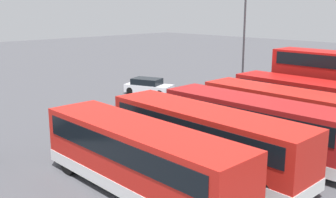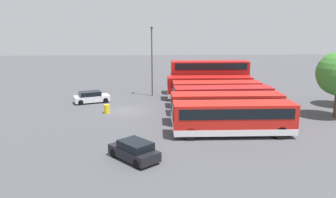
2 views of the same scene
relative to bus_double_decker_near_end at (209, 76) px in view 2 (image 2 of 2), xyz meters
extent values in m
plane|color=#47474C|center=(9.21, -11.03, -2.45)|extent=(140.00, 140.00, 0.00)
cube|color=#B71411|center=(0.00, 0.00, 0.00)|extent=(2.57, 10.63, 4.20)
cube|color=silver|center=(0.00, 0.00, -1.82)|extent=(2.61, 10.67, 0.55)
cube|color=black|center=(0.00, 0.00, -0.20)|extent=(2.63, 9.83, 0.90)
cube|color=black|center=(0.00, 0.00, 1.50)|extent=(2.63, 9.83, 0.90)
cube|color=black|center=(-0.01, -5.34, -0.20)|extent=(2.25, 0.06, 1.10)
cylinder|color=black|center=(1.12, -3.91, -1.90)|extent=(0.30, 1.10, 1.10)
cylinder|color=black|center=(-1.13, -3.91, -1.90)|extent=(0.30, 1.10, 1.10)
cylinder|color=black|center=(1.13, 3.92, -1.90)|extent=(0.30, 1.10, 1.10)
cylinder|color=black|center=(-1.12, 3.92, -1.90)|extent=(0.30, 1.10, 1.10)
cube|color=#B71411|center=(3.77, -0.60, -0.80)|extent=(2.68, 10.76, 2.60)
cube|color=silver|center=(3.77, -0.60, -1.82)|extent=(2.73, 10.80, 0.55)
cube|color=black|center=(3.77, -0.60, -0.20)|extent=(2.73, 9.96, 0.90)
cube|color=black|center=(3.70, -5.99, -0.20)|extent=(2.25, 0.09, 1.10)
cylinder|color=black|center=(4.84, -4.58, -1.90)|extent=(0.31, 1.10, 1.10)
cylinder|color=black|center=(2.59, -4.55, -1.90)|extent=(0.31, 1.10, 1.10)
cylinder|color=black|center=(4.94, 3.35, -1.90)|extent=(0.31, 1.10, 1.10)
cylinder|color=black|center=(2.69, 3.38, -1.90)|extent=(0.31, 1.10, 1.10)
cube|color=red|center=(7.63, -0.44, -0.80)|extent=(2.62, 10.20, 2.60)
cube|color=silver|center=(7.63, -0.44, -1.82)|extent=(2.66, 10.24, 0.55)
cube|color=black|center=(7.63, -0.44, -0.20)|extent=(2.68, 9.40, 0.90)
cube|color=black|center=(7.67, -5.56, -0.20)|extent=(2.25, 0.08, 1.10)
cylinder|color=black|center=(8.78, -4.12, -1.90)|extent=(0.31, 1.10, 1.10)
cylinder|color=black|center=(6.53, -4.13, -1.90)|extent=(0.31, 1.10, 1.10)
cylinder|color=black|center=(8.73, 3.26, -1.90)|extent=(0.31, 1.10, 1.10)
cylinder|color=black|center=(6.48, 3.24, -1.90)|extent=(0.31, 1.10, 1.10)
cube|color=#A51919|center=(11.00, -0.34, -0.80)|extent=(2.78, 10.50, 2.60)
cube|color=silver|center=(11.00, -0.34, -1.82)|extent=(2.82, 10.55, 0.55)
cube|color=black|center=(11.00, -0.34, -0.20)|extent=(2.83, 9.71, 0.90)
cube|color=black|center=(11.12, -5.60, -0.20)|extent=(2.25, 0.11, 1.10)
cylinder|color=black|center=(12.21, -4.14, -1.90)|extent=(0.32, 1.11, 1.10)
cylinder|color=black|center=(9.96, -4.19, -1.90)|extent=(0.32, 1.11, 1.10)
cylinder|color=black|center=(12.04, 3.50, -1.90)|extent=(0.32, 1.11, 1.10)
cylinder|color=black|center=(9.79, 3.45, -1.90)|extent=(0.32, 1.11, 1.10)
cube|color=red|center=(14.52, -0.69, -0.80)|extent=(2.67, 10.78, 2.60)
cube|color=silver|center=(14.52, -0.69, -1.82)|extent=(2.71, 10.82, 0.55)
cube|color=black|center=(14.52, -0.69, -0.20)|extent=(2.72, 9.98, 0.90)
cube|color=black|center=(14.46, -6.10, -0.20)|extent=(2.25, 0.09, 1.10)
cylinder|color=black|center=(15.60, -4.68, -1.90)|extent=(0.31, 1.10, 1.10)
cylinder|color=black|center=(13.35, -4.66, -1.90)|extent=(0.31, 1.10, 1.10)
cylinder|color=black|center=(15.69, 3.27, -1.90)|extent=(0.31, 1.10, 1.10)
cylinder|color=black|center=(13.44, 3.30, -1.90)|extent=(0.31, 1.10, 1.10)
cube|color=red|center=(18.43, -0.90, -0.80)|extent=(2.63, 10.48, 2.60)
cube|color=silver|center=(18.43, -0.90, -1.82)|extent=(2.67, 10.52, 0.55)
cube|color=black|center=(18.43, -0.90, -0.20)|extent=(2.68, 9.68, 0.90)
cube|color=black|center=(18.39, -6.16, -0.20)|extent=(2.25, 0.08, 1.10)
cylinder|color=black|center=(19.52, -4.74, -1.90)|extent=(0.31, 1.10, 1.10)
cylinder|color=black|center=(17.27, -4.73, -1.90)|extent=(0.31, 1.10, 1.10)
cylinder|color=black|center=(19.58, 2.92, -1.90)|extent=(0.31, 1.10, 1.10)
cylinder|color=black|center=(17.33, 2.93, -1.90)|extent=(0.31, 1.10, 1.10)
cube|color=#595960|center=(-7.86, 3.39, -0.65)|extent=(2.94, 5.69, 2.80)
cube|color=black|center=(-7.55, -0.35, -0.95)|extent=(2.65, 2.20, 2.20)
cylinder|color=black|center=(-6.42, -0.26, -1.95)|extent=(0.36, 1.02, 1.00)
cylinder|color=black|center=(-8.68, -0.44, -1.95)|extent=(0.36, 1.02, 1.00)
cylinder|color=black|center=(-6.87, 5.23, -1.95)|extent=(0.36, 1.02, 1.00)
cylinder|color=black|center=(-9.12, 5.04, -1.95)|extent=(0.36, 1.02, 1.00)
cube|color=silver|center=(5.05, -15.45, -1.92)|extent=(3.18, 4.59, 0.70)
cube|color=black|center=(5.12, -15.64, -1.29)|extent=(2.43, 2.95, 0.55)
cylinder|color=black|center=(3.77, -14.32, -2.13)|extent=(0.43, 0.68, 0.64)
cylinder|color=black|center=(5.26, -13.76, -2.13)|extent=(0.43, 0.68, 0.64)
cylinder|color=black|center=(4.84, -17.15, -2.13)|extent=(0.43, 0.68, 0.64)
cylinder|color=black|center=(6.33, -16.58, -2.13)|extent=(0.43, 0.68, 0.64)
cube|color=black|center=(23.46, -9.27, -1.92)|extent=(4.15, 3.93, 0.70)
cube|color=black|center=(23.61, -9.14, -1.29)|extent=(2.86, 2.78, 0.55)
cylinder|color=black|center=(22.95, -10.77, -2.13)|extent=(0.63, 0.59, 0.64)
cylinder|color=black|center=(21.90, -9.56, -2.13)|extent=(0.63, 0.59, 0.64)
cylinder|color=black|center=(25.01, -8.98, -2.13)|extent=(0.63, 0.59, 0.64)
cylinder|color=black|center=(23.96, -7.77, -2.13)|extent=(0.63, 0.59, 0.64)
cylinder|color=#38383D|center=(1.30, -7.97, 2.02)|extent=(0.16, 0.16, 8.93)
cube|color=#262628|center=(1.30, -7.97, 6.63)|extent=(0.70, 0.30, 0.24)
cylinder|color=yellow|center=(10.26, -12.93, -1.97)|extent=(0.60, 0.60, 0.95)
cylinder|color=#4C3823|center=(13.01, 11.10, -0.93)|extent=(0.36, 0.36, 3.04)
camera|label=1|loc=(28.35, 11.02, 5.19)|focal=42.50mm
camera|label=2|loc=(46.41, -7.84, 7.08)|focal=36.24mm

